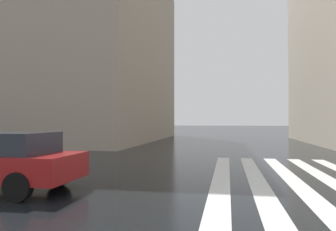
# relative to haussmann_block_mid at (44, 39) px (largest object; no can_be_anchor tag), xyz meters

# --- Properties ---
(zebra_crossing) EXTENTS (13.00, 4.50, 0.01)m
(zebra_crossing) POSITION_rel_haussmann_block_mid_xyz_m (-18.02, -18.25, -9.15)
(zebra_crossing) COLOR silver
(zebra_crossing) RESTS_ON ground_plane
(haussmann_block_mid) EXTENTS (19.05, 20.90, 18.69)m
(haussmann_block_mid) POSITION_rel_haussmann_block_mid_xyz_m (0.00, 0.00, 0.00)
(haussmann_block_mid) COLOR tan
(haussmann_block_mid) RESTS_ON ground_plane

